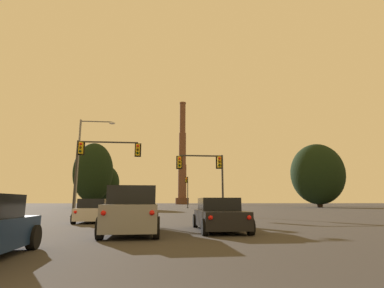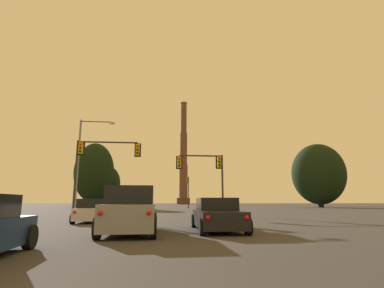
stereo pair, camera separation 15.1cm
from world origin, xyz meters
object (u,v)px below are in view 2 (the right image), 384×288
Objects in this scene: smokestack at (184,163)px; hatchback_left_lane_front at (93,211)px; traffic_light_overhead_right at (207,169)px; traffic_light_far_right at (188,187)px; suv_center_lane_second at (131,211)px; sedan_right_lane_second at (217,215)px; street_lamp at (84,156)px; traffic_light_overhead_left at (98,158)px.

hatchback_left_lane_front is at bearing -96.44° from smokestack.
traffic_light_far_right is at bearing 87.84° from traffic_light_overhead_right.
traffic_light_far_right is 1.16× the size of traffic_light_overhead_right.
suv_center_lane_second is 16.27m from traffic_light_overhead_right.
sedan_right_lane_second is at bearing -93.52° from traffic_light_far_right.
smokestack is (12.87, 147.72, 21.11)m from suv_center_lane_second.
street_lamp is at bearing -112.76° from traffic_light_far_right.
traffic_light_far_right is 35.80m from traffic_light_overhead_right.
suv_center_lane_second is 0.76× the size of traffic_light_far_right.
hatchback_left_lane_front is 9.22m from sedan_right_lane_second.
suv_center_lane_second is 0.88× the size of traffic_light_overhead_right.
street_lamp reaches higher than suv_center_lane_second.
street_lamp reaches higher than sedan_right_lane_second.
suv_center_lane_second is 3.81m from sedan_right_lane_second.
smokestack is at bearing 81.37° from street_lamp.
traffic_light_overhead_left is at bearing -61.54° from street_lamp.
traffic_light_overhead_left is at bearing -107.12° from traffic_light_far_right.
traffic_light_overhead_left is 4.88m from street_lamp.
traffic_light_far_right is at bearing -93.59° from smokestack.
street_lamp is (-3.73, 11.37, 5.22)m from hatchback_left_lane_front.
traffic_light_overhead_right is 134.14m from smokestack.
smokestack reaches higher than traffic_light_far_right.
traffic_light_far_right is at bearing 76.06° from hatchback_left_lane_front.
traffic_light_overhead_left reaches higher than hatchback_left_lane_front.
traffic_light_overhead_left is 0.12× the size of smokestack.
smokestack is at bearing 82.61° from traffic_light_overhead_left.
traffic_light_far_right is at bearing 81.34° from suv_center_lane_second.
sedan_right_lane_second is 14.68m from traffic_light_overhead_right.
traffic_light_overhead_left is 135.61m from smokestack.
smokestack reaches higher than sedan_right_lane_second.
street_lamp is (-13.52, -32.21, 1.64)m from traffic_light_far_right.
traffic_light_far_right is at bearing 72.88° from traffic_light_overhead_left.
hatchback_left_lane_front is 8.51m from traffic_light_overhead_left.
suv_center_lane_second is at bearing -68.46° from hatchback_left_lane_front.
traffic_light_overhead_right is 0.10× the size of smokestack.
smokestack reaches higher than street_lamp.
street_lamp is at bearing 118.46° from traffic_light_overhead_left.
street_lamp is (-10.45, 17.68, 5.22)m from sedan_right_lane_second.
hatchback_left_lane_front is 0.64× the size of traffic_light_far_right.
street_lamp reaches higher than traffic_light_overhead_left.
sedan_right_lane_second is at bearing -59.43° from street_lamp.
suv_center_lane_second is 51.30m from traffic_light_far_right.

